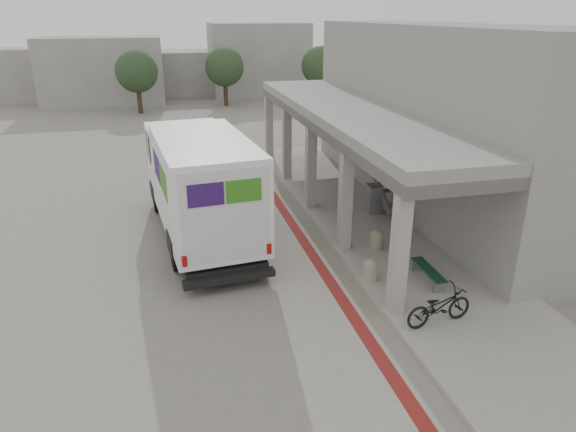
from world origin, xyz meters
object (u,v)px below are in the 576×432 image
object	(u,v)px
fedex_truck	(199,182)
utility_cabinet	(373,199)
bench	(428,272)
bicycle_black	(439,306)

from	to	relation	value
fedex_truck	utility_cabinet	distance (m)	6.80
fedex_truck	bench	xyz separation A→B (m)	(6.06, -5.16, -1.59)
fedex_truck	bench	bearing A→B (deg)	-46.16
bicycle_black	fedex_truck	bearing A→B (deg)	27.86
bench	utility_cabinet	xyz separation A→B (m)	(0.60, 5.57, 0.27)
fedex_truck	bicycle_black	size ratio (longest dim) A/B	4.84
fedex_truck	utility_cabinet	bearing A→B (deg)	-2.18
bench	utility_cabinet	bearing A→B (deg)	85.12
bicycle_black	bench	bearing A→B (deg)	-29.92
fedex_truck	bench	world-z (taller)	fedex_truck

